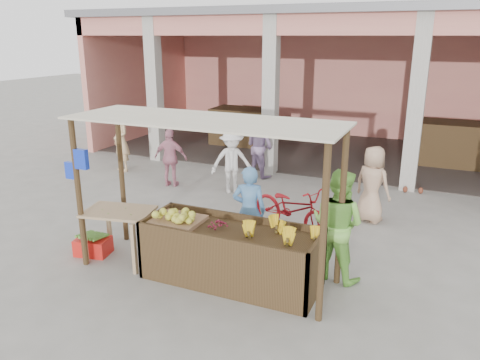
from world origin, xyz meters
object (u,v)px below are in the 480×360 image
at_px(fruit_stall, 231,257).
at_px(motorcycle, 292,208).
at_px(vendor_blue, 249,208).
at_px(red_crate, 93,246).
at_px(vendor_green, 338,222).
at_px(side_table, 119,219).

distance_m(fruit_stall, motorcycle, 2.09).
relative_size(fruit_stall, motorcycle, 1.38).
height_order(fruit_stall, motorcycle, motorcycle).
bearing_deg(vendor_blue, red_crate, 9.10).
distance_m(fruit_stall, vendor_green, 1.65).
height_order(fruit_stall, red_crate, fruit_stall).
bearing_deg(fruit_stall, red_crate, -177.49).
bearing_deg(vendor_blue, motorcycle, -125.54).
relative_size(vendor_blue, motorcycle, 0.86).
relative_size(vendor_blue, vendor_green, 0.91).
xyz_separation_m(side_table, motorcycle, (2.20, 2.15, -0.22)).
relative_size(vendor_green, motorcycle, 0.95).
distance_m(vendor_green, motorcycle, 1.74).
relative_size(side_table, vendor_green, 0.66).
height_order(fruit_stall, side_table, side_table).
relative_size(red_crate, vendor_green, 0.30).
height_order(fruit_stall, vendor_blue, vendor_blue).
bearing_deg(vendor_green, fruit_stall, 44.05).
distance_m(red_crate, vendor_green, 4.03).
distance_m(fruit_stall, vendor_blue, 1.06).
xyz_separation_m(fruit_stall, side_table, (-1.92, -0.08, 0.32)).
bearing_deg(vendor_blue, side_table, 14.96).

